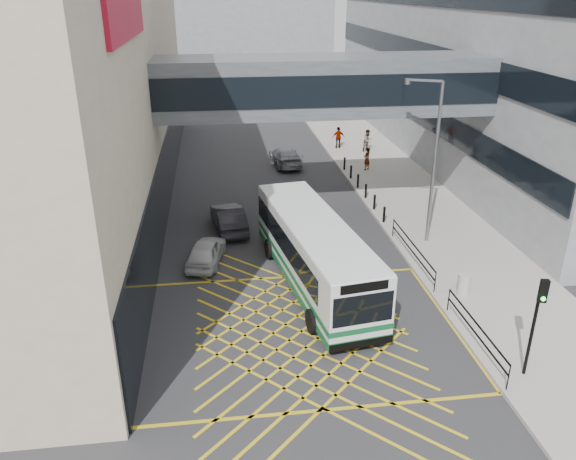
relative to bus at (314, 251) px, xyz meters
name	(u,v)px	position (x,y,z in m)	size (l,w,h in m)	color
ground	(301,331)	(-1.11, -3.72, -1.65)	(120.00, 120.00, 0.00)	#333335
building_right	(566,21)	(22.88, 20.28, 8.35)	(24.09, 44.00, 20.00)	gray
building_far	(216,15)	(-3.11, 56.28, 7.35)	(28.00, 16.00, 18.00)	gray
skybridge	(324,85)	(1.89, 8.28, 5.85)	(20.00, 4.10, 3.00)	#4D5257
pavement	(402,192)	(7.89, 11.28, -1.57)	(6.00, 54.00, 0.16)	#A49F96
box_junction	(301,331)	(-1.11, -3.72, -1.65)	(12.00, 9.00, 0.01)	gold
bus	(314,251)	(0.00, 0.00, 0.00)	(4.09, 11.25, 3.08)	silver
car_white	(206,251)	(-4.78, 2.74, -1.03)	(1.61, 3.94, 1.25)	silver
car_dark	(229,218)	(-3.55, 6.63, -0.95)	(1.76, 4.51, 1.41)	black
car_silver	(286,156)	(1.12, 18.51, -0.93)	(1.96, 4.64, 1.44)	gray
traffic_light	(537,314)	(6.04, -7.59, 0.95)	(0.29, 0.45, 3.76)	black
street_lamp	(431,153)	(6.46, 3.62, 3.19)	(1.78, 0.97, 8.22)	slate
litter_bin	(464,284)	(6.23, -1.99, -1.03)	(0.53, 0.53, 0.92)	#ADA89E
kerb_railings	(437,280)	(5.04, -1.94, -0.77)	(0.05, 12.54, 1.00)	black
bollards	(362,186)	(5.14, 11.28, -1.04)	(0.14, 10.14, 0.90)	black
pedestrian_a	(367,159)	(6.71, 15.99, -0.68)	(0.65, 0.46, 1.63)	gray
pedestrian_b	(368,141)	(8.08, 20.87, -0.61)	(0.86, 0.50, 1.76)	gray
pedestrian_c	(338,138)	(5.97, 22.20, -0.63)	(1.02, 0.49, 1.73)	gray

